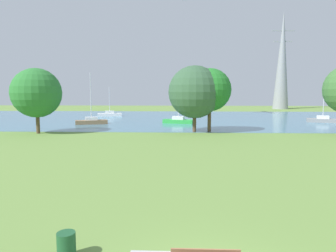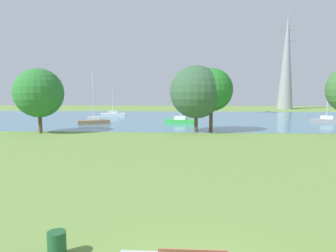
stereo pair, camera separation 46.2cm
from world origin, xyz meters
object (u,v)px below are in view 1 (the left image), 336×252
Objects in this scene: sailboat_gray at (323,120)px; sailboat_white at (110,114)px; sailboat_brown at (91,121)px; electricity_pylon at (282,60)px; tree_west_near at (36,93)px; tree_east_far at (195,92)px; sailboat_green at (178,121)px; tree_east_near at (210,90)px; litter_bin at (66,245)px.

sailboat_white is at bearing 164.01° from sailboat_gray.
sailboat_brown is 0.28× the size of electricity_pylon.
sailboat_gray is at bearing 20.14° from tree_west_near.
tree_east_far is at bearing -55.63° from sailboat_white.
tree_west_near is (-16.79, -12.32, 4.40)m from sailboat_green.
tree_east_near reaches higher than sailboat_green.
electricity_pylon is (27.03, 52.15, 8.87)m from tree_east_far.
sailboat_white reaches higher than sailboat_gray.
tree_west_near is at bearing -173.73° from tree_east_near.
tree_east_far is at bearing -78.60° from sailboat_green.
tree_west_near is at bearing -107.61° from sailboat_brown.
sailboat_brown reaches higher than sailboat_green.
tree_west_near is 20.87m from tree_east_near.
sailboat_white is at bearing 127.71° from tree_east_near.
sailboat_white is 0.73× the size of tree_east_far.
litter_bin is at bearing -94.39° from sailboat_green.
electricity_pylon is (25.16, 51.84, 8.60)m from tree_east_near.
litter_bin is 0.15× the size of sailboat_gray.
litter_bin is at bearing -78.27° from sailboat_white.
tree_east_near is at bearing -147.41° from sailboat_gray.
tree_east_near is at bearing 6.27° from tree_west_near.
sailboat_brown reaches higher than sailboat_white.
sailboat_white is 0.22× the size of electricity_pylon.
tree_east_far is (2.09, -10.34, 4.51)m from sailboat_green.
litter_bin is at bearing -99.93° from tree_east_far.
sailboat_gray is 0.67× the size of tree_east_near.
tree_east_far is (16.11, -23.56, 4.50)m from sailboat_white.
sailboat_green is at bearing 101.40° from tree_east_far.
tree_east_far is 1.91m from tree_east_near.
electricity_pylon is at bearing 81.88° from sailboat_gray.
sailboat_gray is at bearing -98.12° from electricity_pylon.
sailboat_green is at bearing 111.49° from tree_east_near.
electricity_pylon reaches higher than sailboat_brown.
sailboat_white is at bearing 101.73° from litter_bin.
tree_west_near is 0.99× the size of tree_east_near.
electricity_pylon is (45.91, 54.12, 8.98)m from tree_west_near.
electricity_pylon reaches higher than sailboat_gray.
sailboat_brown is at bearing -172.84° from sailboat_green.
litter_bin is 39.37m from sailboat_brown.
tree_east_near is (3.95, -10.04, 4.78)m from sailboat_green.
litter_bin is 49.80m from sailboat_gray.
tree_west_near is at bearing -130.31° from electricity_pylon.
sailboat_gray is 23.63m from sailboat_green.
tree_east_far is (-21.42, -12.80, 4.51)m from sailboat_gray.
tree_east_near is at bearing -25.68° from sailboat_brown.
tree_east_near is at bearing -68.51° from sailboat_green.
tree_east_far is 0.30× the size of electricity_pylon.
electricity_pylon is at bearing 45.64° from sailboat_brown.
electricity_pylon reaches higher than tree_east_near.
tree_east_far is 59.40m from electricity_pylon.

